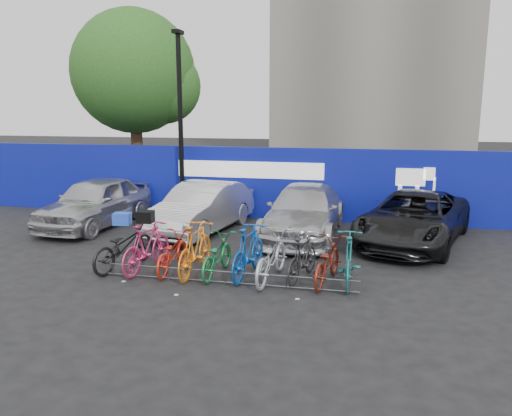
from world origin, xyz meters
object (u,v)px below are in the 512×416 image
(car_0, at_px, (96,202))
(bike_1, at_px, (147,247))
(bike_3, at_px, (195,249))
(bike_0, at_px, (124,246))
(bike_rack, at_px, (226,277))
(bike_9, at_px, (349,259))
(car_1, at_px, (202,208))
(bike_7, at_px, (303,258))
(bike_8, at_px, (327,261))
(lamppost, at_px, (180,121))
(car_2, at_px, (304,212))
(car_3, at_px, (414,218))
(bike_5, at_px, (248,251))
(bike_2, at_px, (172,253))
(bike_4, at_px, (217,255))
(tree, at_px, (139,75))
(bike_6, at_px, (271,257))

(car_0, bearing_deg, bike_1, -43.13)
(bike_3, bearing_deg, bike_0, -0.11)
(bike_0, xyz_separation_m, bike_1, (0.61, -0.07, 0.05))
(bike_rack, relative_size, bike_9, 2.98)
(car_1, bearing_deg, bike_7, -36.41)
(bike_8, bearing_deg, bike_3, 12.07)
(lamppost, distance_m, car_2, 5.23)
(car_3, height_order, bike_1, car_3)
(bike_5, distance_m, bike_9, 2.18)
(car_0, relative_size, car_1, 1.02)
(bike_2, bearing_deg, bike_0, 0.38)
(bike_0, height_order, bike_7, bike_0)
(car_3, height_order, bike_4, car_3)
(car_0, bearing_deg, bike_4, -31.75)
(bike_5, xyz_separation_m, bike_8, (1.72, -0.02, -0.11))
(bike_2, bearing_deg, bike_4, 179.30)
(bike_3, bearing_deg, bike_7, -174.09)
(bike_7, bearing_deg, car_0, -13.54)
(car_1, bearing_deg, car_2, 13.34)
(lamppost, distance_m, bike_1, 6.24)
(tree, relative_size, bike_8, 4.29)
(bike_4, bearing_deg, bike_8, -175.66)
(lamppost, relative_size, bike_8, 3.36)
(bike_1, bearing_deg, bike_rack, 175.23)
(bike_0, xyz_separation_m, bike_8, (4.70, -0.00, -0.05))
(bike_1, xyz_separation_m, bike_5, (2.36, 0.09, 0.01))
(car_3, relative_size, bike_3, 2.60)
(tree, relative_size, car_3, 1.53)
(car_0, bearing_deg, bike_8, -21.71)
(tree, relative_size, bike_9, 4.16)
(tree, height_order, car_0, tree)
(bike_2, height_order, bike_9, bike_9)
(car_3, distance_m, bike_6, 5.04)
(bike_0, height_order, bike_2, bike_0)
(bike_4, height_order, bike_9, bike_9)
(lamppost, height_order, bike_6, lamppost)
(tree, distance_m, car_2, 10.91)
(bike_3, bearing_deg, car_0, -37.12)
(lamppost, xyz_separation_m, bike_0, (0.58, -5.43, -2.75))
(bike_6, distance_m, bike_7, 0.69)
(bike_rack, distance_m, bike_5, 0.81)
(car_2, xyz_separation_m, bike_5, (-0.75, -3.90, -0.14))
(bike_6, relative_size, bike_7, 1.21)
(bike_0, distance_m, bike_5, 2.97)
(bike_2, bearing_deg, car_3, -145.50)
(tree, bearing_deg, car_3, -30.12)
(bike_0, bearing_deg, lamppost, -69.19)
(car_2, distance_m, bike_0, 5.42)
(bike_1, xyz_separation_m, bike_2, (0.58, 0.07, -0.12))
(bike_rack, height_order, bike_2, bike_2)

